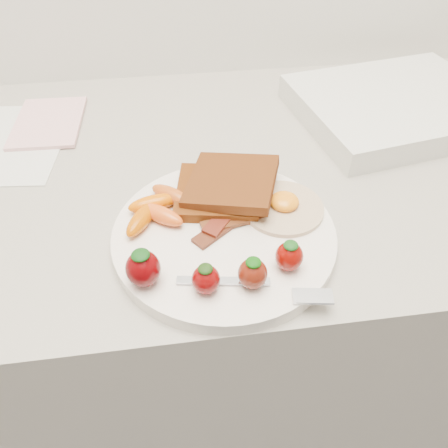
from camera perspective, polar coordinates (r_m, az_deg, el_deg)
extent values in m
cube|color=gray|center=(1.00, -2.94, -13.49)|extent=(2.00, 0.60, 0.90)
cylinder|color=white|center=(0.53, 0.00, -1.47)|extent=(0.27, 0.27, 0.02)
cube|color=#411F08|center=(0.57, -0.85, 4.18)|extent=(0.12, 0.12, 0.01)
cube|color=#4F210C|center=(0.56, 1.00, 5.52)|extent=(0.14, 0.14, 0.03)
cylinder|color=white|center=(0.56, 7.70, 2.13)|extent=(0.13, 0.13, 0.01)
ellipsoid|color=orange|center=(0.55, 7.90, 2.93)|extent=(0.05, 0.05, 0.02)
cube|color=#461D0F|center=(0.53, -0.31, -0.45)|extent=(0.08, 0.07, 0.00)
cube|color=black|center=(0.53, 1.28, 0.47)|extent=(0.08, 0.04, 0.00)
cube|color=#4C1605|center=(0.54, 0.28, 1.28)|extent=(0.07, 0.08, 0.00)
ellipsoid|color=#E26100|center=(0.55, -9.22, 2.71)|extent=(0.07, 0.04, 0.02)
ellipsoid|color=#E85919|center=(0.54, -8.19, 1.21)|extent=(0.06, 0.06, 0.02)
ellipsoid|color=#C55500|center=(0.53, -10.75, 0.62)|extent=(0.05, 0.06, 0.02)
ellipsoid|color=#BC5017|center=(0.56, -6.84, 3.72)|extent=(0.06, 0.06, 0.02)
ellipsoid|color=#530104|center=(0.47, -10.52, -5.75)|extent=(0.04, 0.04, 0.04)
ellipsoid|color=#0D3B0E|center=(0.45, -10.86, -3.99)|extent=(0.02, 0.02, 0.01)
ellipsoid|color=#670506|center=(0.45, -2.38, -7.25)|extent=(0.03, 0.03, 0.03)
ellipsoid|color=#17330C|center=(0.44, -2.45, -5.86)|extent=(0.02, 0.02, 0.01)
ellipsoid|color=#5F170A|center=(0.46, 3.76, -6.49)|extent=(0.03, 0.03, 0.04)
ellipsoid|color=#0D4C08|center=(0.45, 3.87, -5.02)|extent=(0.02, 0.02, 0.01)
ellipsoid|color=#6F0702|center=(0.48, 8.51, -4.21)|extent=(0.03, 0.03, 0.03)
ellipsoid|color=#134812|center=(0.47, 8.73, -2.77)|extent=(0.02, 0.02, 0.01)
cube|color=silver|center=(0.47, -0.08, -7.43)|extent=(0.10, 0.03, 0.00)
cube|color=white|center=(0.47, 11.52, -9.22)|extent=(0.04, 0.03, 0.00)
cube|color=silver|center=(0.78, -26.19, 9.59)|extent=(0.19, 0.24, 0.00)
cube|color=beige|center=(0.80, -21.94, 12.25)|extent=(0.11, 0.16, 0.01)
cube|color=silver|center=(0.82, 21.60, 14.17)|extent=(0.36, 0.31, 0.04)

